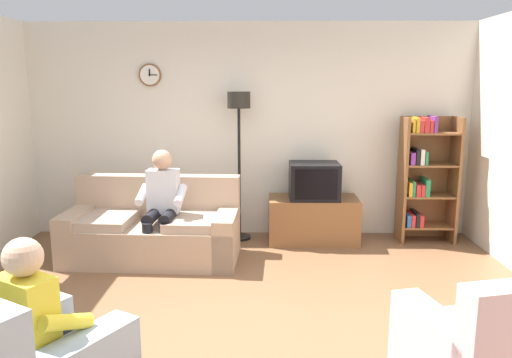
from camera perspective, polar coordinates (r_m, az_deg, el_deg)
ground_plane at (r=4.20m, az=-1.63°, el=-16.66°), size 12.00×12.00×0.00m
back_wall_assembly at (r=6.41m, az=-0.72°, el=5.61°), size 6.20×0.17×2.70m
couch at (r=5.70m, az=-11.78°, el=-5.94°), size 1.94×0.96×0.90m
tv_stand at (r=6.23m, az=6.58°, el=-4.65°), size 1.10×0.56×0.56m
tv at (r=6.09m, az=6.71°, el=-0.20°), size 0.60×0.49×0.44m
bookshelf at (r=6.46m, az=18.75°, el=0.34°), size 0.68×0.36×1.56m
floor_lamp at (r=6.10m, az=-1.98°, el=6.27°), size 0.28×0.28×1.85m
armchair_near_bookshelf at (r=3.55m, az=24.73°, el=-17.96°), size 0.98×1.04×0.90m
person_on_couch at (r=5.47m, az=-10.83°, el=-2.44°), size 0.52×0.55×1.24m
person_in_left_armchair at (r=3.23m, az=-23.37°, el=-14.59°), size 0.61×0.63×1.12m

